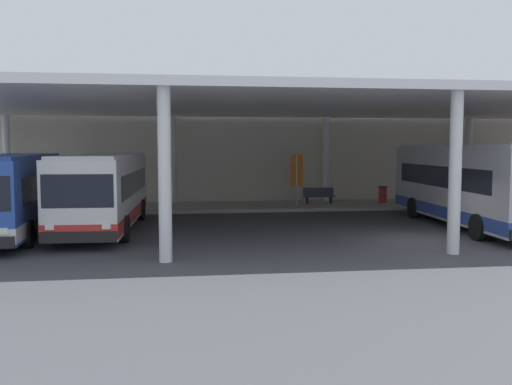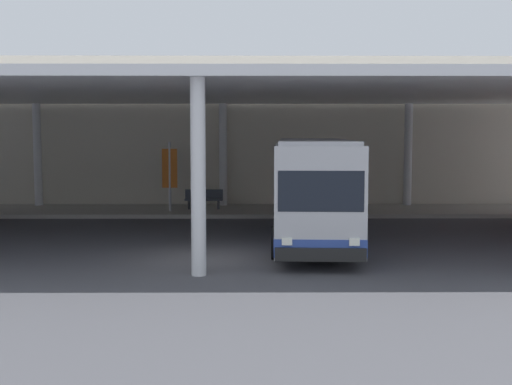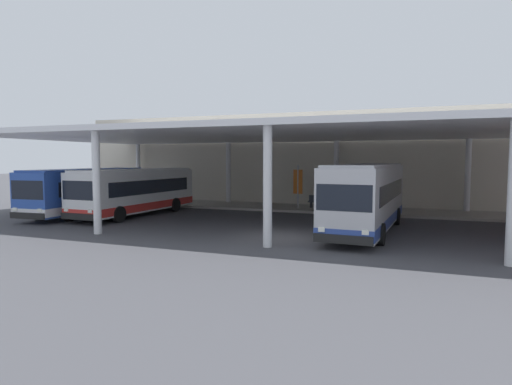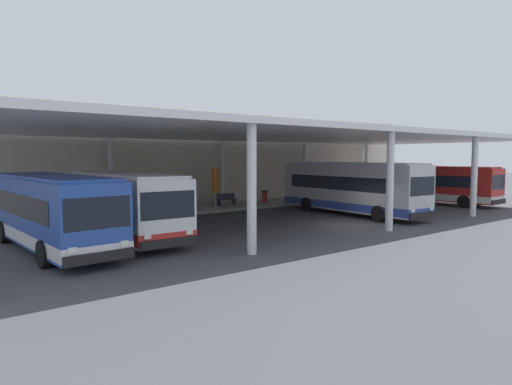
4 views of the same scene
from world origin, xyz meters
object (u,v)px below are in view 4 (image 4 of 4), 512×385
Objects in this scene: banner_sign at (216,183)px; trash_bin at (265,196)px; bus_second_bay at (123,204)px; bus_nearest_bay at (50,211)px; bus_far_bay at (433,184)px; bus_middle_bay at (350,188)px; bench_waiting at (226,199)px.

trash_bin is at bearing 8.97° from banner_sign.
banner_sign reaches higher than trash_bin.
trash_bin is (14.95, 7.42, -0.98)m from bus_second_bay.
bus_nearest_bay is 30.10m from bus_far_bay.
bus_nearest_bay and bus_far_bay have the same top height.
bus_nearest_bay is at bearing 179.94° from bus_far_bay.
bus_middle_bay is at bearing -4.45° from bus_second_bay.
bus_middle_bay is at bearing -52.71° from banner_sign.
bus_far_bay is 10.83× the size of trash_bin.
trash_bin is 5.59m from banner_sign.
bus_middle_bay reaches higher than bus_far_bay.
bus_nearest_bay is at bearing -155.97° from trash_bin.
trash_bin is (3.85, -0.03, 0.01)m from bench_waiting.
bus_far_bay is at bearing 1.94° from bus_middle_bay.
bus_middle_bay is 9.79m from bench_waiting.
banner_sign is (13.07, 7.37, 0.32)m from bus_nearest_bay.
bench_waiting is at bearing 117.02° from bus_middle_bay.
bus_nearest_bay is 3.58m from bus_second_bay.
bench_waiting is at bearing 179.56° from trash_bin.
bus_second_bay is at bearing 12.92° from bus_nearest_bay.
bus_middle_bay is 11.68× the size of trash_bin.
bus_middle_bay is at bearing -178.06° from bus_far_bay.
bus_nearest_bay is 1.01× the size of bus_second_bay.
bus_middle_bay is at bearing -1.23° from bus_nearest_bay.
bus_far_bay is at bearing -35.27° from trash_bin.
bus_second_bay is 3.31× the size of banner_sign.
bench_waiting is 2.19m from banner_sign.
bus_far_bay is at bearing -28.08° from bench_waiting.
bench_waiting is at bearing 151.92° from bus_far_bay.
bus_far_bay is 5.90× the size of bench_waiting.
bus_second_bay is 0.93× the size of bus_middle_bay.
bus_far_bay is at bearing -1.79° from bus_second_bay.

